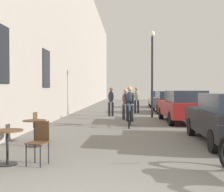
% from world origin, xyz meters
% --- Properties ---
extents(building_facade_left, '(0.54, 68.00, 11.46)m').
position_xyz_m(building_facade_left, '(-3.45, 14.00, 5.73)').
color(building_facade_left, gray).
rests_on(building_facade_left, ground_plane).
extents(cafe_table_near, '(0.64, 0.64, 0.72)m').
position_xyz_m(cafe_table_near, '(-2.05, 2.16, 0.52)').
color(cafe_table_near, black).
rests_on(cafe_table_near, ground_plane).
extents(cafe_chair_near_toward_wall, '(0.46, 0.46, 0.89)m').
position_xyz_m(cafe_chair_near_toward_wall, '(-1.40, 2.24, 0.52)').
color(cafe_chair_near_toward_wall, black).
rests_on(cafe_chair_near_toward_wall, ground_plane).
extents(cafe_table_mid, '(0.64, 0.64, 0.72)m').
position_xyz_m(cafe_table_mid, '(-2.11, 4.10, 0.52)').
color(cafe_table_mid, black).
rests_on(cafe_table_mid, ground_plane).
extents(cafe_chair_mid_toward_street, '(0.38, 0.38, 0.89)m').
position_xyz_m(cafe_chair_mid_toward_street, '(-2.19, 4.71, 0.52)').
color(cafe_chair_mid_toward_street, black).
rests_on(cafe_chair_mid_toward_street, ground_plane).
extents(cyclist_on_bicycle, '(0.52, 1.76, 1.74)m').
position_xyz_m(cyclist_on_bicycle, '(0.55, 8.56, 0.81)').
color(cyclist_on_bicycle, black).
rests_on(cyclist_on_bicycle, ground_plane).
extents(pedestrian_near, '(0.34, 0.25, 1.64)m').
position_xyz_m(pedestrian_near, '(0.36, 11.33, 0.92)').
color(pedestrian_near, '#26262D').
rests_on(pedestrian_near, ground_plane).
extents(pedestrian_mid, '(0.36, 0.26, 1.70)m').
position_xyz_m(pedestrian_mid, '(-0.51, 13.29, 0.96)').
color(pedestrian_mid, '#26262D').
rests_on(pedestrian_mid, ground_plane).
extents(pedestrian_far, '(0.37, 0.29, 1.76)m').
position_xyz_m(pedestrian_far, '(1.09, 15.55, 0.99)').
color(pedestrian_far, '#26262D').
rests_on(pedestrian_far, ground_plane).
extents(street_lamp, '(0.32, 0.32, 4.90)m').
position_xyz_m(street_lamp, '(1.88, 12.77, 3.11)').
color(street_lamp, black).
rests_on(street_lamp, ground_plane).
extents(parked_car_second, '(1.92, 4.33, 1.52)m').
position_xyz_m(parked_car_second, '(3.10, 10.11, 0.79)').
color(parked_car_second, maroon).
rests_on(parked_car_second, ground_plane).
extents(parked_car_third, '(1.84, 4.18, 1.47)m').
position_xyz_m(parked_car_third, '(3.21, 16.09, 0.76)').
color(parked_car_third, black).
rests_on(parked_car_third, ground_plane).
extents(parked_car_fourth, '(1.86, 4.17, 1.46)m').
position_xyz_m(parked_car_fourth, '(3.34, 22.10, 0.76)').
color(parked_car_fourth, beige).
rests_on(parked_car_fourth, ground_plane).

